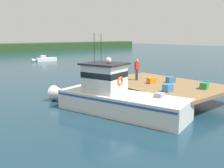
% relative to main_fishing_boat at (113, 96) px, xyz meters
% --- Properties ---
extents(ground_plane, '(200.00, 200.00, 0.00)m').
position_rel_main_fishing_boat_xyz_m(ground_plane, '(-0.05, 0.21, -1.01)').
color(ground_plane, '#193847').
extents(dock, '(6.00, 9.00, 1.20)m').
position_rel_main_fishing_boat_xyz_m(dock, '(4.75, 0.21, 0.07)').
color(dock, '#4C3D2D').
rests_on(dock, ground).
extents(main_fishing_boat, '(4.61, 9.93, 4.80)m').
position_rel_main_fishing_boat_xyz_m(main_fishing_boat, '(0.00, 0.00, 0.00)').
color(main_fishing_boat, silver).
rests_on(main_fishing_boat, ground).
extents(crate_single_by_cleat, '(0.61, 0.46, 0.47)m').
position_rel_main_fishing_boat_xyz_m(crate_single_by_cleat, '(2.86, -1.91, 0.43)').
color(crate_single_by_cleat, '#3370B2').
rests_on(crate_single_by_cleat, dock).
extents(crate_stack_mid_dock, '(0.66, 0.53, 0.41)m').
position_rel_main_fishing_boat_xyz_m(crate_stack_mid_dock, '(4.17, 0.55, 0.40)').
color(crate_stack_mid_dock, orange).
rests_on(crate_stack_mid_dock, dock).
extents(crate_single_far, '(0.70, 0.59, 0.43)m').
position_rel_main_fishing_boat_xyz_m(crate_single_far, '(5.51, -0.16, 0.41)').
color(crate_single_far, '#3370B2').
rests_on(crate_single_far, dock).
extents(crate_stack_near_edge, '(0.69, 0.57, 0.43)m').
position_rel_main_fishing_boat_xyz_m(crate_stack_near_edge, '(5.31, -2.97, 0.41)').
color(crate_stack_near_edge, '#2D8442').
rests_on(crate_stack_near_edge, dock).
extents(bait_bucket, '(0.32, 0.32, 0.34)m').
position_rel_main_fishing_boat_xyz_m(bait_bucket, '(6.56, -2.47, 0.36)').
color(bait_bucket, '#2866B2').
rests_on(bait_bucket, dock).
extents(deckhand_by_the_boat, '(0.36, 0.22, 1.63)m').
position_rel_main_fishing_boat_xyz_m(deckhand_by_the_boat, '(4.35, 2.21, 1.05)').
color(deckhand_by_the_boat, '#383842').
rests_on(deckhand_by_the_boat, dock).
extents(moored_boat_near_channel, '(4.52, 1.64, 1.13)m').
position_rel_main_fishing_boat_xyz_m(moored_boat_near_channel, '(10.49, 31.22, -0.62)').
color(moored_boat_near_channel, white).
rests_on(moored_boat_near_channel, ground).
extents(mooring_buoy_channel_marker, '(0.36, 0.36, 0.36)m').
position_rel_main_fishing_boat_xyz_m(mooring_buoy_channel_marker, '(11.95, 12.66, -0.83)').
color(mooring_buoy_channel_marker, silver).
rests_on(mooring_buoy_channel_marker, ground).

